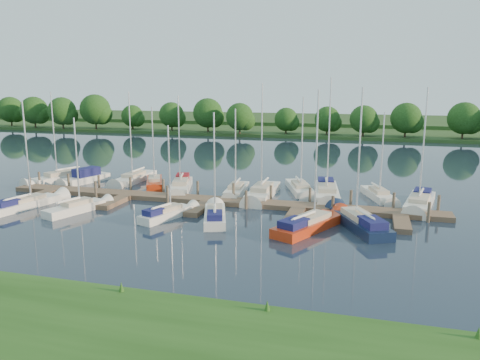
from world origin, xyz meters
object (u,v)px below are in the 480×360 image
(motorboat, at_px, (85,179))
(sailboat_s_2, at_px, (168,214))
(dock, at_px, (208,202))
(sailboat_n_5, at_px, (236,191))
(sailboat_n_0, at_px, (60,180))

(motorboat, height_order, sailboat_s_2, sailboat_s_2)
(dock, xyz_separation_m, motorboat, (-15.83, 5.26, 0.19))
(dock, bearing_deg, sailboat_n_5, 74.84)
(sailboat_s_2, bearing_deg, motorboat, 163.75)
(sailboat_n_5, bearing_deg, sailboat_n_0, -6.02)
(dock, distance_m, sailboat_n_5, 4.69)
(sailboat_n_0, bearing_deg, sailboat_s_2, 171.63)
(sailboat_n_0, distance_m, motorboat, 2.86)
(dock, height_order, sailboat_n_5, sailboat_n_5)
(motorboat, bearing_deg, sailboat_n_0, 27.90)
(sailboat_s_2, bearing_deg, sailboat_n_5, 92.52)
(sailboat_n_5, bearing_deg, dock, 69.40)
(sailboat_n_0, bearing_deg, dock, -173.03)
(sailboat_n_0, bearing_deg, motorboat, -148.00)
(motorboat, xyz_separation_m, sailboat_s_2, (14.18, -10.18, -0.07))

